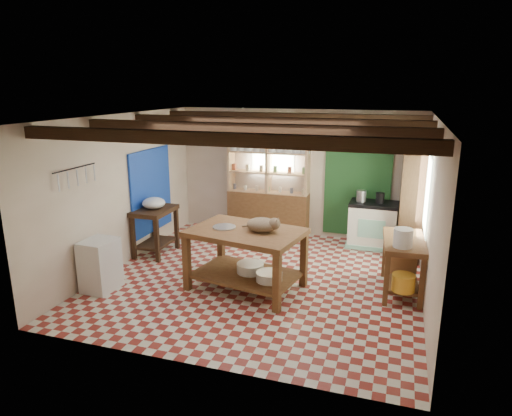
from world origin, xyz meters
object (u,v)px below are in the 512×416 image
(work_table, at_px, (246,259))
(cat, at_px, (262,225))
(stove, at_px, (373,225))
(prep_table, at_px, (155,231))
(right_counter, at_px, (402,266))
(white_cabinet, at_px, (100,265))

(work_table, xyz_separation_m, cat, (0.25, 0.00, 0.58))
(work_table, xyz_separation_m, stove, (1.73, 2.54, -0.03))
(work_table, bearing_deg, prep_table, 167.00)
(cat, bearing_deg, stove, 60.34)
(right_counter, bearing_deg, cat, -167.55)
(work_table, distance_m, stove, 3.07)
(work_table, relative_size, prep_table, 1.90)
(stove, relative_size, prep_table, 1.04)
(stove, height_order, prep_table, stove)
(work_table, height_order, white_cabinet, work_table)
(white_cabinet, bearing_deg, cat, 20.13)
(work_table, height_order, cat, cat)
(stove, relative_size, white_cabinet, 1.14)
(work_table, bearing_deg, stove, 66.26)
(prep_table, xyz_separation_m, right_counter, (4.38, -0.31, -0.02))
(prep_table, bearing_deg, cat, -21.39)
(stove, relative_size, cat, 1.93)
(work_table, xyz_separation_m, right_counter, (2.29, 0.59, -0.05))
(work_table, height_order, prep_table, work_table)
(right_counter, height_order, cat, cat)
(work_table, xyz_separation_m, white_cabinet, (-2.11, -0.73, -0.07))
(stove, xyz_separation_m, right_counter, (0.57, -1.95, -0.02))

